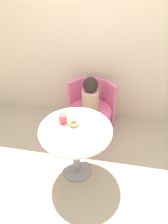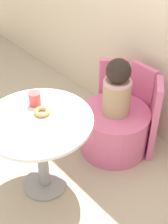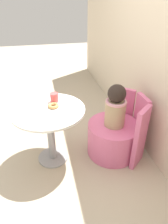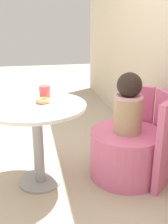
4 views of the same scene
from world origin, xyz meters
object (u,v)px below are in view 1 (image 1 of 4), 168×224
Objects in this scene: donut at (74,124)px; cup at (63,119)px; round_table at (76,139)px; child_figure at (90,95)px; tub_chair at (90,121)px.

donut is 0.12m from cup.
round_table is 0.71m from child_figure.
round_table reaches higher than tub_chair.
cup is at bearing -106.99° from child_figure.
tub_chair is 1.22× the size of child_figure.
donut is 1.14× the size of cup.
cup is at bearing 152.91° from round_table.
tub_chair is at bearing 0.00° from child_figure.
round_table is at bearing -93.17° from child_figure.
donut reaches higher than round_table.
cup reaches higher than tub_chair.
cup is (-0.19, -0.62, 0.08)m from child_figure.
cup is (-0.19, -0.62, 0.50)m from tub_chair.
tub_chair is (0.04, 0.70, -0.31)m from round_table.
child_figure reaches higher than round_table.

